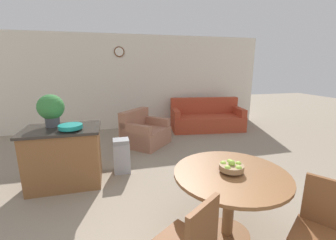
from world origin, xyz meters
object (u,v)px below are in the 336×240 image
kitchen_island (65,156)px  potted_plant (51,109)px  couch (206,119)px  armchair (144,133)px  dining_chair_near_right (323,228)px  fruit_bowl (231,167)px  dining_table (230,188)px  teal_bowl (71,127)px  trash_bin (122,156)px

kitchen_island → potted_plant: bearing=135.2°
couch → armchair: (-1.98, -0.88, -0.02)m
dining_chair_near_right → potted_plant: potted_plant is taller
potted_plant → fruit_bowl: bearing=-41.5°
dining_table → teal_bowl: 2.35m
dining_chair_near_right → couch: (1.03, 4.72, -0.20)m
potted_plant → couch: size_ratio=0.23×
dining_chair_near_right → fruit_bowl: (-0.52, 0.64, 0.33)m
dining_table → fruit_bowl: 0.24m
fruit_bowl → dining_chair_near_right: bearing=-50.8°
kitchen_island → couch: size_ratio=0.51×
couch → fruit_bowl: bearing=-103.1°
teal_bowl → armchair: (1.32, 1.67, -0.69)m
dining_table → couch: couch is taller
trash_bin → armchair: bearing=65.5°
kitchen_island → teal_bowl: 0.55m
dining_table → armchair: size_ratio=0.93×
trash_bin → couch: (2.58, 2.21, 0.00)m
dining_table → teal_bowl: (-1.75, 1.52, 0.38)m
dining_chair_near_right → potted_plant: bearing=12.1°
fruit_bowl → couch: fruit_bowl is taller
dining_table → dining_chair_near_right: size_ratio=1.32×
trash_bin → couch: bearing=40.5°
dining_chair_near_right → couch: size_ratio=0.42×
teal_bowl → couch: teal_bowl is taller
dining_chair_near_right → potted_plant: (-2.58, 2.46, 0.70)m
trash_bin → dining_table: bearing=-61.0°
dining_chair_near_right → kitchen_island: size_ratio=0.81×
dining_chair_near_right → trash_bin: dining_chair_near_right is taller
armchair → potted_plant: bearing=173.5°
trash_bin → armchair: armchair is taller
kitchen_island → dining_table: bearing=-41.3°
kitchen_island → teal_bowl: teal_bowl is taller
potted_plant → dining_table: bearing=-41.6°
dining_chair_near_right → dining_table: bearing=5.1°
trash_bin → fruit_bowl: bearing=-61.0°
fruit_bowl → couch: bearing=69.2°
armchair → teal_bowl: bearing=-174.9°
fruit_bowl → couch: size_ratio=0.12×
potted_plant → armchair: 2.32m
dining_chair_near_right → trash_bin: 2.96m
dining_table → couch: bearing=69.2°
teal_bowl → armchair: teal_bowl is taller
trash_bin → armchair: (0.60, 1.33, -0.02)m
trash_bin → potted_plant: bearing=-177.6°
fruit_bowl → couch: 4.39m
dining_table → kitchen_island: 2.55m
fruit_bowl → armchair: (-0.43, 3.19, -0.55)m
teal_bowl → potted_plant: potted_plant is taller
fruit_bowl → kitchen_island: kitchen_island is taller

